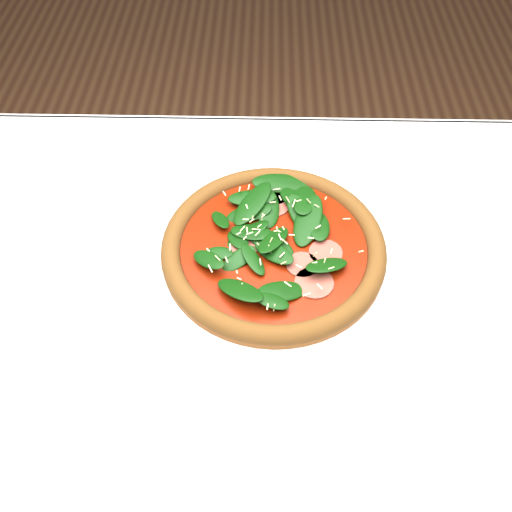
{
  "coord_description": "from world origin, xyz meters",
  "views": [
    {
      "loc": [
        0.05,
        -0.38,
        1.34
      ],
      "look_at": [
        0.04,
        0.09,
        0.77
      ],
      "focal_mm": 40.0,
      "sensor_mm": 36.0,
      "label": 1
    }
  ],
  "objects": [
    {
      "name": "ground",
      "position": [
        0.0,
        0.0,
        0.0
      ],
      "size": [
        6.0,
        6.0,
        0.0
      ],
      "primitive_type": "plane",
      "color": "brown",
      "rests_on": "ground"
    },
    {
      "name": "dining_table",
      "position": [
        0.0,
        0.0,
        0.65
      ],
      "size": [
        1.21,
        0.81,
        0.75
      ],
      "color": "white",
      "rests_on": "ground"
    },
    {
      "name": "plate",
      "position": [
        0.06,
        0.1,
        0.76
      ],
      "size": [
        0.34,
        0.34,
        0.01
      ],
      "color": "white",
      "rests_on": "dining_table"
    },
    {
      "name": "pizza",
      "position": [
        0.06,
        0.1,
        0.78
      ],
      "size": [
        0.33,
        0.33,
        0.04
      ],
      "rotation": [
        0.0,
        0.0,
        -0.13
      ],
      "color": "#9B5925",
      "rests_on": "plate"
    },
    {
      "name": "saucer_near",
      "position": [
        0.27,
        -0.15,
        0.76
      ],
      "size": [
        0.15,
        0.15,
        0.01
      ],
      "color": "white",
      "rests_on": "dining_table"
    }
  ]
}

